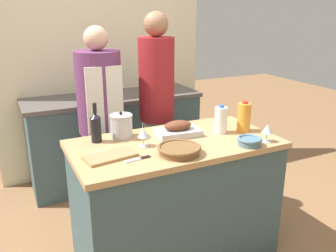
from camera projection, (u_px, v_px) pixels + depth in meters
ground_plane at (174, 251)px, 2.75m from camera, size 12.00×12.00×0.00m
kitchen_island at (175, 199)px, 2.61m from camera, size 1.44×0.75×0.91m
back_counter at (115, 138)px, 3.82m from camera, size 1.81×0.60×0.93m
back_wall at (102, 58)px, 3.86m from camera, size 2.31×0.10×2.55m
roasting_pan at (178, 130)px, 2.58m from camera, size 0.33×0.23×0.11m
wicker_basket at (179, 149)px, 2.25m from camera, size 0.28×0.28×0.06m
cutting_board at (110, 156)px, 2.20m from camera, size 0.34×0.21×0.02m
stock_pot at (121, 126)px, 2.52m from camera, size 0.16×0.16×0.19m
mixing_bowl at (250, 141)px, 2.39m from camera, size 0.17×0.17×0.06m
juice_jug at (244, 117)px, 2.64m from camera, size 0.10×0.10×0.23m
milk_jug at (221, 120)px, 2.61m from camera, size 0.09×0.09×0.21m
wine_bottle_green at (96, 127)px, 2.43m from camera, size 0.07×0.07×0.28m
wine_glass_left at (267, 129)px, 2.44m from camera, size 0.08×0.08×0.12m
wine_glass_right at (143, 133)px, 2.36m from camera, size 0.08×0.08×0.13m
knife_chef at (112, 150)px, 2.30m from camera, size 0.23×0.03×0.01m
knife_paring at (116, 150)px, 2.30m from camera, size 0.16×0.07×0.01m
knife_bread at (138, 159)px, 2.17m from camera, size 0.17×0.05×0.01m
stand_mixer at (98, 86)px, 3.57m from camera, size 0.18×0.14×0.29m
condiment_bottle_tall at (82, 92)px, 3.45m from camera, size 0.06×0.06×0.19m
condiment_bottle_short at (149, 88)px, 3.69m from camera, size 0.06×0.06×0.16m
person_cook_aproned at (101, 118)px, 2.97m from camera, size 0.37×0.37×1.67m
person_cook_guest at (157, 104)px, 3.12m from camera, size 0.31×0.31×1.77m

